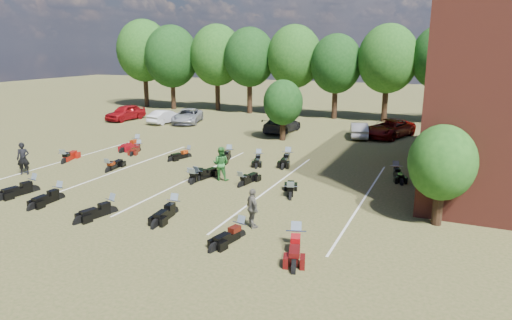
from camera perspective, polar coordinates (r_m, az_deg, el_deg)
The scene contains 36 objects.
ground at distance 23.14m, azimuth -5.51°, elevation -4.92°, with size 160.00×160.00×0.00m, color brown.
car_0 at distance 49.68m, azimuth -16.00°, elevation 5.73°, with size 1.88×4.68×1.59m, color maroon.
car_1 at distance 46.67m, azimuth -11.26°, elevation 5.34°, with size 1.42×4.08×1.34m, color #B7B7BB.
car_2 at distance 46.33m, azimuth -8.56°, elevation 5.45°, with size 2.37×5.13×1.43m, color gray.
car_3 at distance 40.89m, azimuth 3.26°, elevation 4.47°, with size 2.04×5.01×1.45m, color black.
car_4 at distance 42.15m, azimuth 2.80°, elevation 4.65°, with size 1.51×3.76×1.28m, color #0C0E5A.
car_5 at distance 39.42m, azimuth 12.74°, elevation 3.68°, with size 1.37×3.93×1.30m, color #9E9E9A.
car_6 at distance 40.18m, azimuth 16.31°, elevation 3.81°, with size 2.53×5.49×1.53m, color #540604.
car_7 at distance 38.92m, azimuth 22.35°, elevation 2.94°, with size 2.02×4.96×1.44m, color #343539.
person_black at distance 30.58m, azimuth -27.09°, elevation 0.16°, with size 0.71×0.47×1.95m, color black.
person_green at distance 26.14m, azimuth -4.41°, elevation -0.44°, with size 0.95×0.74×1.96m, color #296D2B.
person_grey at distance 19.28m, azimuth -0.44°, elevation -6.06°, with size 1.02×0.42×1.73m, color #625E54.
motorcycle_0 at distance 27.00m, azimuth -26.01°, elevation -3.54°, with size 0.76×2.40×1.34m, color black, non-canonical shape.
motorcycle_1 at distance 25.13m, azimuth -23.36°, elevation -4.50°, with size 0.72×2.27×1.27m, color black, non-canonical shape.
motorcycle_3 at distance 21.47m, azimuth -10.21°, elevation -6.61°, with size 0.74×2.33×1.30m, color black, non-canonical shape.
motorcycle_4 at distance 22.27m, azimuth -17.60°, elevation -6.31°, with size 0.72×2.27×1.26m, color black, non-canonical shape.
motorcycle_5 at distance 18.69m, azimuth -2.03°, elevation -9.60°, with size 0.70×2.19×1.22m, color black, non-canonical shape.
motorcycle_6 at distance 17.82m, azimuth 4.98°, elevation -10.86°, with size 0.80×2.52×1.40m, color #480A0A, non-canonical shape.
motorcycle_7 at distance 32.66m, azimuth -22.83°, elevation -0.35°, with size 0.75×2.36×1.32m, color maroon, non-canonical shape.
motorcycle_8 at distance 29.49m, azimuth -17.95°, elevation -1.39°, with size 0.68×2.12×1.18m, color black, non-canonical shape.
motorcycle_9 at distance 25.91m, azimuth -7.87°, elevation -2.91°, with size 0.71×2.22×1.23m, color black, non-canonical shape.
motorcycle_10 at distance 26.27m, azimuth -8.10°, elevation -2.69°, with size 0.68×2.13×1.18m, color black, non-canonical shape.
motorcycle_11 at distance 26.27m, azimuth -7.31°, elevation -2.66°, with size 0.73×2.30×1.28m, color black, non-canonical shape.
motorcycle_12 at distance 25.13m, azimuth -1.85°, elevation -3.32°, with size 0.69×2.17×1.21m, color black, non-canonical shape.
motorcycle_13 at distance 23.25m, azimuth 4.30°, elevation -4.80°, with size 0.73×2.30×1.28m, color black, non-canonical shape.
motorcycle_14 at distance 34.65m, azimuth -14.41°, elevation 1.09°, with size 0.65×2.06×1.15m, color #4F100B, non-canonical shape.
motorcycle_15 at distance 35.97m, azimuth -14.64°, elevation 1.54°, with size 0.80×2.50×1.39m, color maroon, non-canonical shape.
motorcycle_16 at distance 31.33m, azimuth -3.40°, elevation 0.17°, with size 0.76×2.39×1.33m, color black, non-canonical shape.
motorcycle_17 at distance 32.04m, azimuth -8.49°, elevation 0.35°, with size 0.66×2.08×1.16m, color black, non-canonical shape.
motorcycle_18 at distance 30.41m, azimuth 0.33°, elevation -0.24°, with size 0.68×2.15×1.20m, color black, non-canonical shape.
motorcycle_19 at distance 30.45m, azimuth 3.98°, elevation -0.25°, with size 0.79×2.48×1.39m, color black, non-canonical shape.
motorcycle_20 at distance 28.32m, azimuth 17.01°, elevation -1.94°, with size 0.72×2.25×1.25m, color black, non-canonical shape.
tree_line at distance 49.50m, azimuth 10.15°, elevation 12.43°, with size 56.00×6.00×9.79m.
young_tree_near_building at distance 20.61m, azimuth 22.25°, elevation -0.32°, with size 2.80×2.80×4.16m.
young_tree_midfield at distance 37.11m, azimuth 3.40°, elevation 7.19°, with size 3.20×3.20×4.70m.
parking_lines at distance 27.06m, azimuth -7.98°, elevation -2.17°, with size 20.10×14.00×0.01m.
Camera 1 is at (10.78, -19.06, 7.48)m, focal length 32.00 mm.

